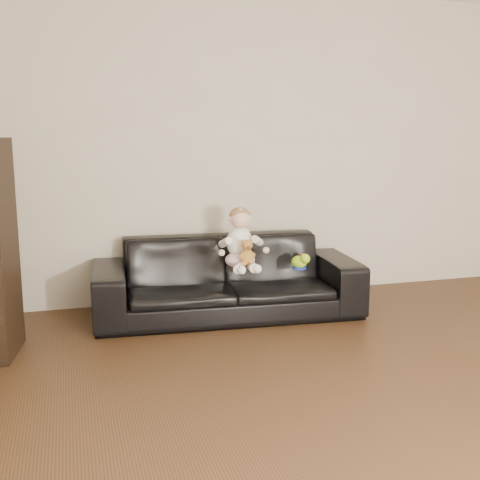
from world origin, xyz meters
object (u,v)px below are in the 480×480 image
object	(u,v)px
baby	(240,242)
toy_rattle	(303,259)
toy_green	(299,262)
toy_blue_disc	(299,268)
sofa	(227,277)
teddy_bear	(247,252)

from	to	relation	value
baby	toy_rattle	distance (m)	0.56
toy_green	toy_blue_disc	xyz separation A→B (m)	(-0.00, -0.02, -0.04)
sofa	toy_rattle	distance (m)	0.63
toy_blue_disc	teddy_bear	bearing A→B (deg)	179.88
sofa	toy_blue_disc	world-z (taller)	sofa
toy_rattle	toy_blue_disc	world-z (taller)	toy_rattle
baby	toy_green	xyz separation A→B (m)	(0.44, -0.13, -0.16)
teddy_bear	toy_blue_disc	xyz separation A→B (m)	(0.42, -0.00, -0.15)
sofa	baby	xyz separation A→B (m)	(0.08, -0.11, 0.30)
teddy_bear	sofa	bearing A→B (deg)	135.89
baby	sofa	bearing A→B (deg)	138.53
teddy_bear	toy_blue_disc	world-z (taller)	teddy_bear
sofa	baby	distance (m)	0.33
toy_green	toy_rattle	bearing A→B (deg)	58.36
teddy_bear	toy_green	bearing A→B (deg)	28.71
sofa	baby	bearing A→B (deg)	-51.04
toy_rattle	toy_blue_disc	size ratio (longest dim) A/B	0.63
teddy_bear	toy_rattle	distance (m)	0.56
toy_green	toy_rattle	size ratio (longest dim) A/B	2.00
toy_green	toy_rattle	xyz separation A→B (m)	(0.09, 0.15, -0.01)
baby	teddy_bear	distance (m)	0.15
baby	toy_green	size ratio (longest dim) A/B	3.32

